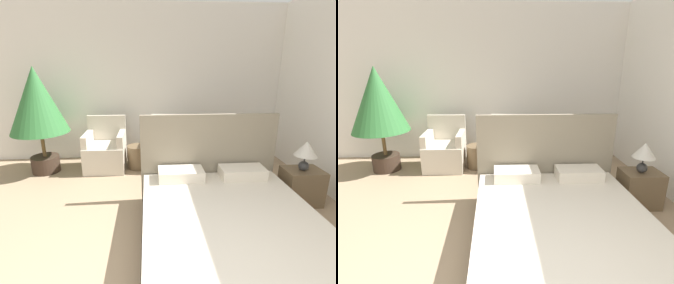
% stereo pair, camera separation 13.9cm
% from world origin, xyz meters
% --- Properties ---
extents(wall_back, '(10.00, 0.06, 2.90)m').
position_xyz_m(wall_back, '(0.00, 4.14, 1.45)').
color(wall_back, white).
rests_on(wall_back, ground_plane).
extents(bed, '(1.84, 2.16, 1.22)m').
position_xyz_m(bed, '(0.71, 1.32, 0.24)').
color(bed, '#4C4238').
rests_on(bed, ground_plane).
extents(armchair_near_window_left, '(0.70, 0.69, 0.92)m').
position_xyz_m(armchair_near_window_left, '(-0.88, 3.51, 0.30)').
color(armchair_near_window_left, beige).
rests_on(armchair_near_window_left, ground_plane).
extents(armchair_near_window_right, '(0.77, 0.76, 0.92)m').
position_xyz_m(armchair_near_window_right, '(0.27, 3.51, 0.30)').
color(armchair_near_window_right, beige).
rests_on(armchair_near_window_right, ground_plane).
extents(potted_palm, '(0.95, 0.95, 1.81)m').
position_xyz_m(potted_palm, '(-1.92, 3.45, 1.20)').
color(potted_palm, '#38281E').
rests_on(potted_palm, ground_plane).
extents(nightstand, '(0.50, 0.37, 0.49)m').
position_xyz_m(nightstand, '(1.95, 2.07, 0.24)').
color(nightstand, brown).
rests_on(nightstand, ground_plane).
extents(table_lamp, '(0.28, 0.28, 0.40)m').
position_xyz_m(table_lamp, '(1.93, 2.04, 0.76)').
color(table_lamp, '#333333').
rests_on(table_lamp, nightstand).
extents(side_table, '(0.37, 0.37, 0.42)m').
position_xyz_m(side_table, '(-0.31, 3.50, 0.21)').
color(side_table, brown).
rests_on(side_table, ground_plane).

